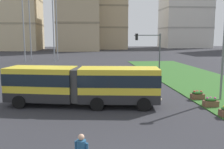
{
  "coord_description": "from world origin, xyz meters",
  "views": [
    {
      "loc": [
        -1.83,
        -8.29,
        5.35
      ],
      "look_at": [
        0.23,
        12.47,
        2.2
      ],
      "focal_mm": 40.3,
      "sensor_mm": 36.0,
      "label": 1
    }
  ],
  "objects_px": {
    "flower_planter_3": "(211,102)",
    "apartment_tower_centre": "(107,9)",
    "flower_planter_4": "(197,95)",
    "streetlight_median": "(224,43)",
    "apartment_tower_eastcentre": "(185,10)",
    "traffic_light_far_right": "(151,48)",
    "car_navy_sedan": "(47,81)",
    "articulated_bus": "(82,85)"
  },
  "relations": [
    {
      "from": "car_navy_sedan",
      "to": "streetlight_median",
      "type": "distance_m",
      "value": 17.32
    },
    {
      "from": "apartment_tower_centre",
      "to": "apartment_tower_eastcentre",
      "type": "height_order",
      "value": "apartment_tower_eastcentre"
    },
    {
      "from": "traffic_light_far_right",
      "to": "streetlight_median",
      "type": "distance_m",
      "value": 11.05
    },
    {
      "from": "car_navy_sedan",
      "to": "flower_planter_3",
      "type": "height_order",
      "value": "car_navy_sedan"
    },
    {
      "from": "flower_planter_3",
      "to": "apartment_tower_centre",
      "type": "distance_m",
      "value": 97.97
    },
    {
      "from": "traffic_light_far_right",
      "to": "apartment_tower_centre",
      "type": "relative_size",
      "value": 0.16
    },
    {
      "from": "flower_planter_3",
      "to": "streetlight_median",
      "type": "height_order",
      "value": "streetlight_median"
    },
    {
      "from": "traffic_light_far_right",
      "to": "apartment_tower_centre",
      "type": "height_order",
      "value": "apartment_tower_centre"
    },
    {
      "from": "car_navy_sedan",
      "to": "streetlight_median",
      "type": "bearing_deg",
      "value": -23.55
    },
    {
      "from": "flower_planter_4",
      "to": "traffic_light_far_right",
      "type": "height_order",
      "value": "traffic_light_far_right"
    },
    {
      "from": "car_navy_sedan",
      "to": "flower_planter_3",
      "type": "distance_m",
      "value": 16.14
    },
    {
      "from": "streetlight_median",
      "to": "apartment_tower_eastcentre",
      "type": "height_order",
      "value": "apartment_tower_eastcentre"
    },
    {
      "from": "flower_planter_3",
      "to": "apartment_tower_eastcentre",
      "type": "xyz_separation_m",
      "value": [
        38.4,
        103.08,
        17.81
      ]
    },
    {
      "from": "flower_planter_4",
      "to": "apartment_tower_centre",
      "type": "bearing_deg",
      "value": 90.04
    },
    {
      "from": "apartment_tower_eastcentre",
      "to": "flower_planter_3",
      "type": "bearing_deg",
      "value": -110.43
    },
    {
      "from": "flower_planter_3",
      "to": "flower_planter_4",
      "type": "relative_size",
      "value": 1.0
    },
    {
      "from": "flower_planter_4",
      "to": "traffic_light_far_right",
      "type": "bearing_deg",
      "value": 98.19
    },
    {
      "from": "articulated_bus",
      "to": "traffic_light_far_right",
      "type": "height_order",
      "value": "traffic_light_far_right"
    },
    {
      "from": "apartment_tower_centre",
      "to": "apartment_tower_eastcentre",
      "type": "bearing_deg",
      "value": 9.79
    },
    {
      "from": "articulated_bus",
      "to": "flower_planter_3",
      "type": "xyz_separation_m",
      "value": [
        9.72,
        -1.48,
        -1.23
      ]
    },
    {
      "from": "articulated_bus",
      "to": "flower_planter_3",
      "type": "relative_size",
      "value": 10.97
    },
    {
      "from": "streetlight_median",
      "to": "apartment_tower_centre",
      "type": "height_order",
      "value": "apartment_tower_centre"
    },
    {
      "from": "traffic_light_far_right",
      "to": "streetlight_median",
      "type": "bearing_deg",
      "value": -72.2
    },
    {
      "from": "articulated_bus",
      "to": "traffic_light_far_right",
      "type": "bearing_deg",
      "value": 53.25
    },
    {
      "from": "apartment_tower_eastcentre",
      "to": "flower_planter_4",
      "type": "bearing_deg",
      "value": -110.86
    },
    {
      "from": "flower_planter_3",
      "to": "apartment_tower_eastcentre",
      "type": "bearing_deg",
      "value": 69.57
    },
    {
      "from": "flower_planter_3",
      "to": "apartment_tower_eastcentre",
      "type": "distance_m",
      "value": 111.43
    },
    {
      "from": "traffic_light_far_right",
      "to": "apartment_tower_eastcentre",
      "type": "relative_size",
      "value": 0.16
    },
    {
      "from": "articulated_bus",
      "to": "streetlight_median",
      "type": "xyz_separation_m",
      "value": [
        11.62,
        0.56,
        3.15
      ]
    },
    {
      "from": "streetlight_median",
      "to": "flower_planter_3",
      "type": "bearing_deg",
      "value": -132.98
    },
    {
      "from": "flower_planter_4",
      "to": "apartment_tower_eastcentre",
      "type": "height_order",
      "value": "apartment_tower_eastcentre"
    },
    {
      "from": "flower_planter_4",
      "to": "apartment_tower_eastcentre",
      "type": "distance_m",
      "value": 109.28
    },
    {
      "from": "streetlight_median",
      "to": "apartment_tower_centre",
      "type": "distance_m",
      "value": 95.29
    },
    {
      "from": "car_navy_sedan",
      "to": "apartment_tower_eastcentre",
      "type": "xyz_separation_m",
      "value": [
        51.94,
        94.31,
        17.48
      ]
    },
    {
      "from": "streetlight_median",
      "to": "flower_planter_4",
      "type": "bearing_deg",
      "value": 171.35
    },
    {
      "from": "flower_planter_4",
      "to": "streetlight_median",
      "type": "distance_m",
      "value": 4.78
    },
    {
      "from": "flower_planter_3",
      "to": "streetlight_median",
      "type": "distance_m",
      "value": 5.19
    },
    {
      "from": "apartment_tower_eastcentre",
      "to": "car_navy_sedan",
      "type": "bearing_deg",
      "value": -118.84
    },
    {
      "from": "flower_planter_3",
      "to": "apartment_tower_eastcentre",
      "type": "height_order",
      "value": "apartment_tower_eastcentre"
    },
    {
      "from": "apartment_tower_eastcentre",
      "to": "apartment_tower_centre",
      "type": "bearing_deg",
      "value": -170.21
    },
    {
      "from": "flower_planter_4",
      "to": "traffic_light_far_right",
      "type": "distance_m",
      "value": 10.88
    },
    {
      "from": "articulated_bus",
      "to": "car_navy_sedan",
      "type": "height_order",
      "value": "articulated_bus"
    }
  ]
}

